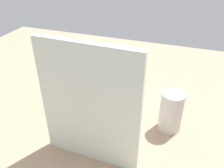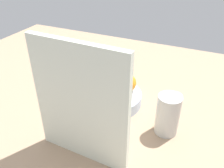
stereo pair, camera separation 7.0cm
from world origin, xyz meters
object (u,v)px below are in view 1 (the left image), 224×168
orange_back_left (97,88)px  cutting_board (89,107)px  orange_front_right (127,82)px  fruit_bowl (112,98)px  orange_center (111,77)px  thermos_tumbler (171,111)px  jar_lid (171,93)px  orange_front_left (114,94)px  banana_bunch (108,80)px

orange_back_left → cutting_board: (-8.04, 23.61, 9.81)cm
orange_front_right → orange_back_left: 11.94cm
fruit_bowl → orange_center: size_ratio=3.22×
orange_back_left → fruit_bowl: bearing=-143.1°
cutting_board → thermos_tumbler: cutting_board is taller
cutting_board → fruit_bowl: bearing=-81.0°
orange_back_left → jar_lid: bearing=-147.0°
orange_front_right → jar_lid: orange_front_right is taller
fruit_bowl → orange_center: orange_center is taller
orange_back_left → cutting_board: 26.80cm
orange_front_right → cutting_board: bearing=87.4°
fruit_bowl → jar_lid: size_ratio=3.19×
orange_center → thermos_tumbler: bearing=153.0°
orange_back_left → jar_lid: 32.21cm
cutting_board → thermos_tumbler: 30.19cm
orange_back_left → jar_lid: (-26.23, -17.07, -7.64)cm
orange_front_right → orange_back_left: (9.43, 7.33, 0.00)cm
orange_back_left → thermos_tumbler: thermos_tumbler is taller
orange_front_right → orange_back_left: same height
thermos_tumbler → jar_lid: bearing=-85.5°
orange_front_left → jar_lid: (-18.83, -18.90, -7.64)cm
thermos_tumbler → jar_lid: (1.64, -20.75, -6.45)cm
orange_center → thermos_tumbler: size_ratio=0.51×
orange_front_left → orange_front_right: 9.38cm
orange_back_left → cutting_board: size_ratio=0.20×
orange_back_left → thermos_tumbler: size_ratio=0.51×
fruit_bowl → orange_front_right: (-4.62, -3.71, 5.88)cm
banana_bunch → cutting_board: size_ratio=0.52×
orange_center → fruit_bowl: bearing=112.2°
orange_front_left → orange_back_left: size_ratio=1.00×
cutting_board → jar_lid: bearing=-111.9°
banana_bunch → cutting_board: bearing=100.5°
fruit_bowl → cutting_board: bearing=96.8°
orange_center → banana_bunch: (-0.16, 3.99, 0.64)cm
thermos_tumbler → jar_lid: size_ratio=1.95×
fruit_bowl → thermos_tumbler: thermos_tumbler is taller
orange_front_left → cutting_board: (-0.63, 21.78, 9.81)cm
banana_bunch → thermos_tumbler: thermos_tumbler is taller
fruit_bowl → orange_front_left: bearing=115.5°
orange_front_right → thermos_tumbler: thermos_tumbler is taller
orange_center → thermos_tumbler: (-25.36, 12.93, -1.19)cm
orange_front_left → orange_center: (4.90, -11.08, 0.00)cm
fruit_bowl → thermos_tumbler: (-23.07, 7.30, 4.69)cm
orange_back_left → jar_lid: orange_back_left is taller
jar_lid → orange_front_left: bearing=45.1°
orange_center → cutting_board: cutting_board is taller
jar_lid → thermos_tumbler: bearing=94.5°
orange_front_right → orange_back_left: size_ratio=1.00×
orange_front_left → cutting_board: cutting_board is taller
cutting_board → thermos_tumbler: (-19.83, -19.93, -10.99)cm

